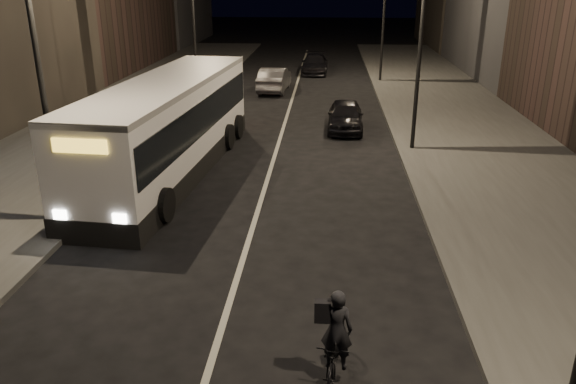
% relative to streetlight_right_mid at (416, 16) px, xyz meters
% --- Properties ---
extents(ground, '(180.00, 180.00, 0.00)m').
position_rel_streetlight_right_mid_xyz_m(ground, '(-5.33, -12.00, -5.36)').
color(ground, black).
rests_on(ground, ground).
extents(sidewalk_right, '(7.00, 70.00, 0.16)m').
position_rel_streetlight_right_mid_xyz_m(sidewalk_right, '(3.17, 2.00, -5.28)').
color(sidewalk_right, '#373734').
rests_on(sidewalk_right, ground).
extents(sidewalk_left, '(7.00, 70.00, 0.16)m').
position_rel_streetlight_right_mid_xyz_m(sidewalk_left, '(-13.83, 2.00, -5.28)').
color(sidewalk_left, '#373734').
rests_on(sidewalk_left, ground).
extents(streetlight_right_mid, '(1.20, 0.44, 8.12)m').
position_rel_streetlight_right_mid_xyz_m(streetlight_right_mid, '(0.00, 0.00, 0.00)').
color(streetlight_right_mid, black).
rests_on(streetlight_right_mid, sidewalk_right).
extents(streetlight_left_near, '(1.20, 0.44, 8.12)m').
position_rel_streetlight_right_mid_xyz_m(streetlight_left_near, '(-10.66, -8.00, 0.00)').
color(streetlight_left_near, black).
rests_on(streetlight_left_near, sidewalk_left).
extents(streetlight_left_far, '(1.20, 0.44, 8.12)m').
position_rel_streetlight_right_mid_xyz_m(streetlight_left_far, '(-10.66, 10.00, 0.00)').
color(streetlight_left_far, black).
rests_on(streetlight_left_far, sidewalk_left).
extents(city_bus, '(3.72, 12.72, 3.38)m').
position_rel_streetlight_right_mid_xyz_m(city_bus, '(-8.93, -3.19, -3.52)').
color(city_bus, white).
rests_on(city_bus, ground).
extents(cyclist_on_bicycle, '(0.78, 1.68, 1.87)m').
position_rel_streetlight_right_mid_xyz_m(cyclist_on_bicycle, '(-3.01, -14.19, -4.74)').
color(cyclist_on_bicycle, black).
rests_on(cyclist_on_bicycle, ground).
extents(car_near, '(1.71, 4.05, 1.37)m').
position_rel_streetlight_right_mid_xyz_m(car_near, '(-2.41, 3.27, -4.68)').
color(car_near, black).
rests_on(car_near, ground).
extents(car_mid, '(1.83, 4.59, 1.49)m').
position_rel_streetlight_right_mid_xyz_m(car_mid, '(-6.60, 12.40, -4.62)').
color(car_mid, '#3B3A3D').
rests_on(car_mid, ground).
extents(car_far, '(1.96, 4.67, 1.35)m').
position_rel_streetlight_right_mid_xyz_m(car_far, '(-4.27, 19.54, -4.69)').
color(car_far, black).
rests_on(car_far, ground).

